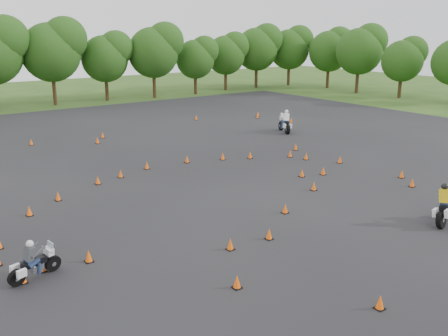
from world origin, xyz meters
TOP-DOWN VIEW (x-y plane):
  - ground at (0.00, 0.00)m, footprint 140.00×140.00m
  - asphalt_pad at (0.00, 6.00)m, footprint 62.00×62.00m
  - treeline at (0.76, 34.68)m, footprint 87.05×32.37m
  - traffic_cones at (-0.38, 6.24)m, footprint 36.31×33.43m
  - rider_grey at (-11.22, -0.20)m, footprint 2.08×1.13m
  - rider_white at (13.21, 13.58)m, footprint 1.73×2.58m

SIDE VIEW (x-z plane):
  - ground at x=0.00m, z-range 0.00..0.00m
  - asphalt_pad at x=0.00m, z-range 0.01..0.01m
  - traffic_cones at x=-0.38m, z-range 0.01..0.46m
  - rider_grey at x=-11.22m, z-range 0.00..1.54m
  - rider_white at x=13.21m, z-range 0.00..1.92m
  - treeline at x=0.76m, z-range -0.61..9.68m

